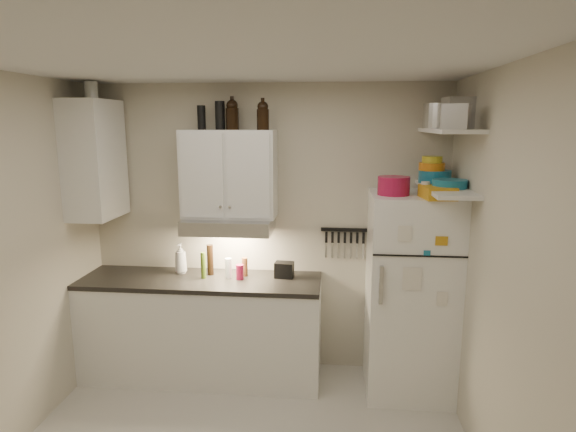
{
  "coord_description": "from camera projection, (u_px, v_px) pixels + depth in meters",
  "views": [
    {
      "loc": [
        0.6,
        -2.73,
        2.26
      ],
      "look_at": [
        0.25,
        0.9,
        1.55
      ],
      "focal_mm": 30.0,
      "sensor_mm": 36.0,
      "label": 1
    }
  ],
  "objects": [
    {
      "name": "ceiling",
      "position": [
        227.0,
        58.0,
        2.66
      ],
      "size": [
        3.2,
        3.0,
        0.02
      ],
      "primitive_type": "cube",
      "color": "silver",
      "rests_on": "ground"
    },
    {
      "name": "back_wall",
      "position": [
        267.0,
        230.0,
        4.38
      ],
      "size": [
        3.2,
        0.02,
        2.6
      ],
      "primitive_type": "cube",
      "color": "beige",
      "rests_on": "ground"
    },
    {
      "name": "right_wall",
      "position": [
        509.0,
        293.0,
        2.76
      ],
      "size": [
        0.02,
        3.0,
        2.6
      ],
      "primitive_type": "cube",
      "color": "beige",
      "rests_on": "ground"
    },
    {
      "name": "base_cabinet",
      "position": [
        202.0,
        330.0,
        4.3
      ],
      "size": [
        2.1,
        0.6,
        0.88
      ],
      "primitive_type": "cube",
      "color": "white",
      "rests_on": "floor"
    },
    {
      "name": "countertop",
      "position": [
        201.0,
        281.0,
        4.21
      ],
      "size": [
        2.1,
        0.62,
        0.04
      ],
      "primitive_type": "cube",
      "color": "black",
      "rests_on": "base_cabinet"
    },
    {
      "name": "upper_cabinet",
      "position": [
        229.0,
        174.0,
        4.14
      ],
      "size": [
        0.8,
        0.33,
        0.75
      ],
      "primitive_type": "cube",
      "color": "white",
      "rests_on": "back_wall"
    },
    {
      "name": "side_cabinet",
      "position": [
        95.0,
        160.0,
        4.09
      ],
      "size": [
        0.33,
        0.55,
        1.0
      ],
      "primitive_type": "cube",
      "color": "white",
      "rests_on": "left_wall"
    },
    {
      "name": "range_hood",
      "position": [
        229.0,
        225.0,
        4.16
      ],
      "size": [
        0.76,
        0.46,
        0.12
      ],
      "primitive_type": "cube",
      "color": "silver",
      "rests_on": "back_wall"
    },
    {
      "name": "fridge",
      "position": [
        410.0,
        295.0,
        4.01
      ],
      "size": [
        0.7,
        0.68,
        1.7
      ],
      "primitive_type": "cube",
      "color": "white",
      "rests_on": "floor"
    },
    {
      "name": "shelf_hi",
      "position": [
        449.0,
        131.0,
        3.6
      ],
      "size": [
        0.3,
        0.95,
        0.03
      ],
      "primitive_type": "cube",
      "color": "white",
      "rests_on": "right_wall"
    },
    {
      "name": "shelf_lo",
      "position": [
        445.0,
        189.0,
        3.68
      ],
      "size": [
        0.3,
        0.95,
        0.03
      ],
      "primitive_type": "cube",
      "color": "white",
      "rests_on": "right_wall"
    },
    {
      "name": "knife_strip",
      "position": [
        344.0,
        230.0,
        4.29
      ],
      "size": [
        0.42,
        0.02,
        0.03
      ],
      "primitive_type": "cube",
      "color": "black",
      "rests_on": "back_wall"
    },
    {
      "name": "dutch_oven",
      "position": [
        394.0,
        186.0,
        3.78
      ],
      "size": [
        0.27,
        0.27,
        0.15
      ],
      "primitive_type": "cylinder",
      "rotation": [
        0.0,
        0.0,
        0.09
      ],
      "color": "maroon",
      "rests_on": "fridge"
    },
    {
      "name": "book_stack",
      "position": [
        438.0,
        192.0,
        3.6
      ],
      "size": [
        0.25,
        0.3,
        0.09
      ],
      "primitive_type": "cube",
      "rotation": [
        0.0,
        0.0,
        0.12
      ],
      "color": "#C48A18",
      "rests_on": "fridge"
    },
    {
      "name": "spice_jar",
      "position": [
        425.0,
        189.0,
        3.71
      ],
      "size": [
        0.08,
        0.08,
        0.11
      ],
      "primitive_type": "cylinder",
      "rotation": [
        0.0,
        0.0,
        -0.28
      ],
      "color": "silver",
      "rests_on": "fridge"
    },
    {
      "name": "stock_pot",
      "position": [
        440.0,
        116.0,
        3.84
      ],
      "size": [
        0.35,
        0.35,
        0.19
      ],
      "primitive_type": "cylinder",
      "rotation": [
        0.0,
        0.0,
        -0.36
      ],
      "color": "silver",
      "rests_on": "shelf_hi"
    },
    {
      "name": "tin_a",
      "position": [
        460.0,
        113.0,
        3.54
      ],
      "size": [
        0.25,
        0.23,
        0.23
      ],
      "primitive_type": "cube",
      "rotation": [
        0.0,
        0.0,
        0.1
      ],
      "color": "#AAAAAD",
      "rests_on": "shelf_hi"
    },
    {
      "name": "tin_b",
      "position": [
        456.0,
        117.0,
        3.22
      ],
      "size": [
        0.22,
        0.22,
        0.17
      ],
      "primitive_type": "cube",
      "rotation": [
        0.0,
        0.0,
        -0.37
      ],
      "color": "#AAAAAD",
      "rests_on": "shelf_hi"
    },
    {
      "name": "bowl_teal",
      "position": [
        435.0,
        177.0,
        3.93
      ],
      "size": [
        0.26,
        0.26,
        0.1
      ],
      "primitive_type": "cylinder",
      "color": "#196D8D",
      "rests_on": "shelf_lo"
    },
    {
      "name": "bowl_orange",
      "position": [
        432.0,
        167.0,
        3.89
      ],
      "size": [
        0.21,
        0.21,
        0.06
      ],
      "primitive_type": "cylinder",
      "color": "orange",
      "rests_on": "bowl_teal"
    },
    {
      "name": "bowl_yellow",
      "position": [
        432.0,
        159.0,
        3.88
      ],
      "size": [
        0.16,
        0.16,
        0.05
      ],
      "primitive_type": "cylinder",
      "color": "gold",
      "rests_on": "bowl_orange"
    },
    {
      "name": "plates",
      "position": [
        450.0,
        184.0,
        3.62
      ],
      "size": [
        0.28,
        0.28,
        0.06
      ],
      "primitive_type": "cylinder",
      "rotation": [
        0.0,
        0.0,
        -0.09
      ],
      "color": "#196D8D",
      "rests_on": "shelf_lo"
    },
    {
      "name": "growler_a",
      "position": [
        232.0,
        114.0,
        4.06
      ],
      "size": [
        0.12,
        0.12,
        0.26
      ],
      "primitive_type": null,
      "rotation": [
        0.0,
        0.0,
        -0.14
      ],
      "color": "black",
      "rests_on": "upper_cabinet"
    },
    {
      "name": "growler_b",
      "position": [
        263.0,
        115.0,
        3.94
      ],
      "size": [
        0.12,
        0.12,
        0.24
      ],
      "primitive_type": null,
      "rotation": [
        0.0,
        0.0,
        -0.26
      ],
      "color": "black",
      "rests_on": "upper_cabinet"
    },
    {
      "name": "thermos_a",
      "position": [
        220.0,
        115.0,
        4.08
      ],
      "size": [
        0.09,
        0.09,
        0.24
      ],
      "primitive_type": "cylinder",
      "rotation": [
        0.0,
        0.0,
        0.12
      ],
      "color": "black",
      "rests_on": "upper_cabinet"
    },
    {
      "name": "thermos_b",
      "position": [
        201.0,
        118.0,
        4.09
      ],
      "size": [
        0.07,
        0.07,
        0.2
      ],
      "primitive_type": "cylinder",
      "rotation": [
        0.0,
        0.0,
        0.01
      ],
      "color": "black",
      "rests_on": "upper_cabinet"
    },
    {
      "name": "side_jar",
      "position": [
        91.0,
        90.0,
        3.95
      ],
      "size": [
        0.11,
        0.11,
        0.14
      ],
      "primitive_type": "cylinder",
      "rotation": [
        0.0,
        0.0,
        -0.04
      ],
      "color": "silver",
      "rests_on": "side_cabinet"
    },
    {
      "name": "soap_bottle",
      "position": [
        181.0,
        257.0,
        4.33
      ],
      "size": [
        0.13,
        0.13,
        0.31
      ],
      "primitive_type": "imported",
      "rotation": [
        0.0,
        0.0,
        -0.14
      ],
      "color": "white",
      "rests_on": "countertop"
    },
    {
      "name": "pepper_mill",
      "position": [
        245.0,
        267.0,
        4.26
      ],
      "size": [
        0.06,
        0.06,
        0.17
      ],
      "primitive_type": "cylinder",
      "rotation": [
        0.0,
        0.0,
        -0.16
      ],
      "color": "brown",
      "rests_on": "countertop"
    },
    {
      "name": "oil_bottle",
      "position": [
        203.0,
        265.0,
        4.19
      ],
      "size": [
        0.06,
        0.06,
        0.23
      ],
      "primitive_type": "cylinder",
      "rotation": [
        0.0,
        0.0,
        0.42
      ],
      "color": "#3F5916",
      "rests_on": "countertop"
    },
    {
      "name": "vinegar_bottle",
      "position": [
        210.0,
        260.0,
        4.28
      ],
      "size": [
        0.07,
        0.07,
        0.28
      ],
      "primitive_type": "cylinder",
      "rotation": [
        0.0,
        0.0,
        -0.27
      ],
      "color": "black",
      "rests_on": "countertop"
    },
    {
      "name": "clear_bottle",
      "position": [
        228.0,
        268.0,
        4.21
      ],
      "size": [
        0.07,
        0.07,
        0.17
      ],
      "primitive_type": "cylinder",
      "rotation": [
        0.0,
        0.0,
        0.24
      ],
      "color": "silver",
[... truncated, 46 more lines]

